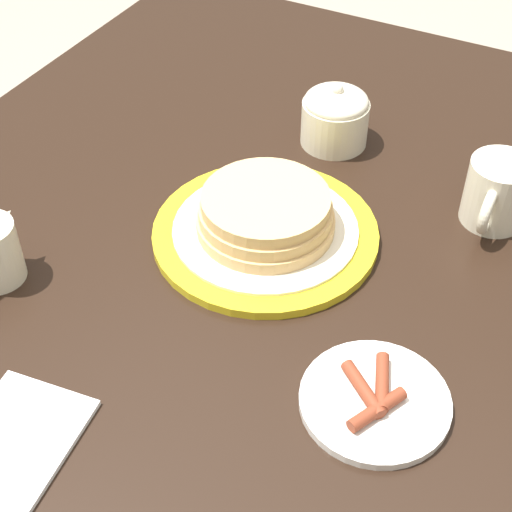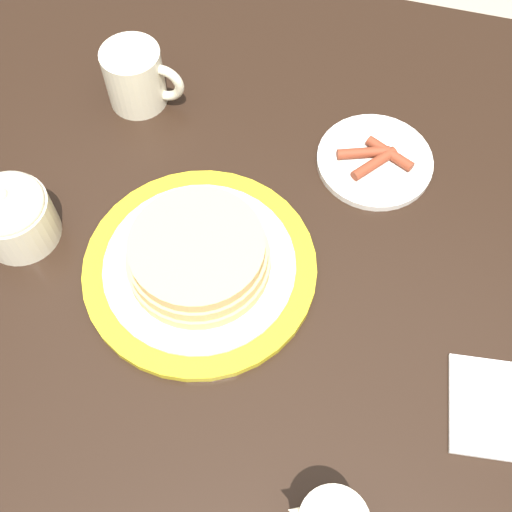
% 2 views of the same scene
% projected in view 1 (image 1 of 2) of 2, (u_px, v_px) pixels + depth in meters
% --- Properties ---
extents(dining_table, '(1.24, 1.07, 0.76)m').
position_uv_depth(dining_table, '(274.00, 304.00, 1.07)').
color(dining_table, black).
rests_on(dining_table, ground_plane).
extents(pancake_plate, '(0.28, 0.28, 0.07)m').
position_uv_depth(pancake_plate, '(264.00, 224.00, 0.97)').
color(pancake_plate, gold).
rests_on(pancake_plate, dining_table).
extents(side_plate_bacon, '(0.16, 0.16, 0.02)m').
position_uv_depth(side_plate_bacon, '(375.00, 400.00, 0.80)').
color(side_plate_bacon, silver).
rests_on(side_plate_bacon, dining_table).
extents(coffee_mug, '(0.11, 0.08, 0.09)m').
position_uv_depth(coffee_mug, '(497.00, 193.00, 0.99)').
color(coffee_mug, beige).
rests_on(coffee_mug, dining_table).
extents(sugar_bowl, '(0.10, 0.10, 0.10)m').
position_uv_depth(sugar_bowl, '(335.00, 116.00, 1.11)').
color(sugar_bowl, beige).
rests_on(sugar_bowl, dining_table).
extents(napkin, '(0.18, 0.13, 0.01)m').
position_uv_depth(napkin, '(8.00, 452.00, 0.76)').
color(napkin, white).
rests_on(napkin, dining_table).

